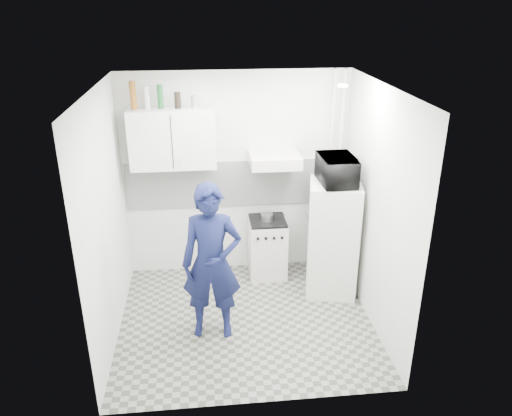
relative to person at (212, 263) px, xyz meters
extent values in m
plane|color=slate|center=(0.36, 0.16, -0.85)|extent=(2.80, 2.80, 0.00)
plane|color=white|center=(0.36, 0.16, 1.75)|extent=(2.80, 2.80, 0.00)
plane|color=beige|center=(0.36, 1.41, 0.45)|extent=(2.80, 0.00, 2.80)
plane|color=beige|center=(-1.04, 0.16, 0.45)|extent=(0.00, 2.60, 2.60)
plane|color=beige|center=(1.76, 0.16, 0.45)|extent=(0.00, 2.60, 2.60)
imported|color=#0F1437|center=(0.00, 0.00, 0.00)|extent=(0.65, 0.46, 1.71)
cube|color=silver|center=(0.73, 1.16, -0.48)|extent=(0.47, 0.47, 0.75)
cube|color=white|center=(1.46, 0.71, -0.15)|extent=(0.69, 0.69, 1.41)
cube|color=black|center=(0.73, 1.16, -0.09)|extent=(0.45, 0.45, 0.03)
cylinder|color=silver|center=(0.72, 1.14, -0.03)|extent=(0.16, 0.16, 0.09)
imported|color=black|center=(1.46, 0.71, 0.72)|extent=(0.58, 0.40, 0.31)
cylinder|color=brown|center=(-0.80, 1.24, 1.50)|extent=(0.07, 0.07, 0.32)
cylinder|color=#B2B7BC|center=(-0.65, 1.24, 1.47)|extent=(0.07, 0.07, 0.26)
cylinder|color=#144C1E|center=(-0.50, 1.24, 1.48)|extent=(0.07, 0.07, 0.27)
cylinder|color=black|center=(-0.31, 1.24, 1.44)|extent=(0.07, 0.07, 0.18)
cylinder|color=silver|center=(-0.12, 1.24, 1.42)|extent=(0.08, 0.08, 0.14)
cube|color=white|center=(-0.39, 1.24, 1.00)|extent=(1.00, 0.35, 0.70)
cube|color=silver|center=(0.81, 1.16, 0.72)|extent=(0.60, 0.50, 0.14)
cube|color=white|center=(0.36, 1.40, 0.35)|extent=(2.74, 0.03, 0.60)
cylinder|color=silver|center=(1.66, 1.33, 0.45)|extent=(0.05, 0.05, 2.60)
cylinder|color=silver|center=(1.54, 1.33, 0.45)|extent=(0.04, 0.04, 2.60)
cylinder|color=white|center=(1.36, 0.36, 1.72)|extent=(0.10, 0.10, 0.02)
camera|label=1|loc=(-0.03, -4.52, 2.54)|focal=35.00mm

